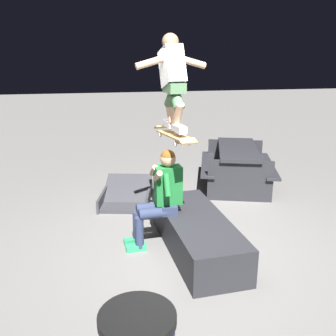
% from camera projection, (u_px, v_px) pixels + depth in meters
% --- Properties ---
extents(ground_plane, '(40.00, 40.00, 0.00)m').
position_uv_depth(ground_plane, '(188.00, 247.00, 4.97)').
color(ground_plane, slate).
extents(ledge_box_main, '(1.97, 0.85, 0.45)m').
position_uv_depth(ledge_box_main, '(197.00, 234.00, 4.84)').
color(ledge_box_main, '#28282D').
rests_on(ledge_box_main, ground).
extents(person_sitting_on_ledge, '(0.59, 0.76, 1.29)m').
position_uv_depth(person_sitting_on_ledge, '(160.00, 194.00, 4.85)').
color(person_sitting_on_ledge, '#2D3856').
rests_on(person_sitting_on_ledge, ground).
extents(skateboard, '(1.04, 0.35, 0.13)m').
position_uv_depth(skateboard, '(174.00, 135.00, 4.65)').
color(skateboard, '#AD8451').
extents(skater_airborne, '(0.63, 0.89, 1.12)m').
position_uv_depth(skater_airborne, '(173.00, 77.00, 4.50)').
color(skater_airborne, white).
extents(kicker_ramp, '(1.24, 1.03, 0.44)m').
position_uv_depth(kicker_ramp, '(127.00, 197.00, 6.48)').
color(kicker_ramp, '#38383D').
rests_on(kicker_ramp, ground).
extents(picnic_table_back, '(2.01, 1.77, 0.75)m').
position_uv_depth(picnic_table_back, '(237.00, 161.00, 7.11)').
color(picnic_table_back, '#28282D').
rests_on(picnic_table_back, ground).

